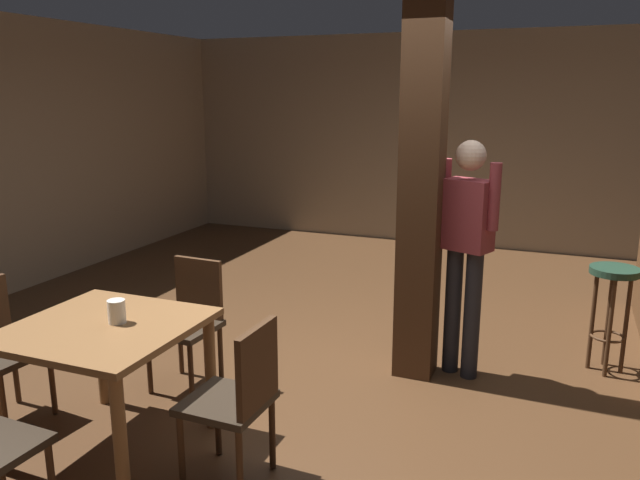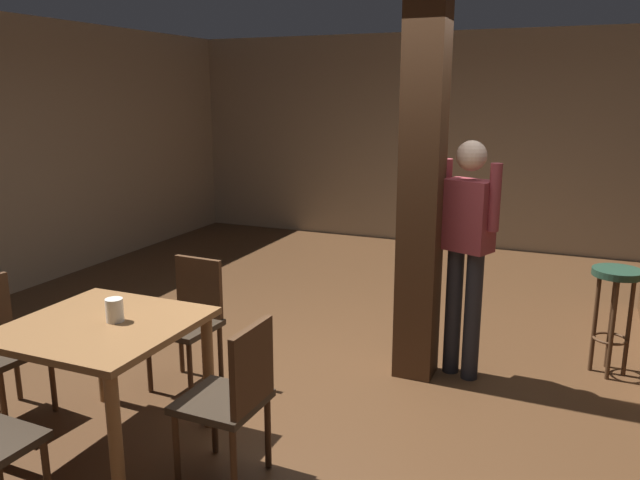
{
  "view_description": "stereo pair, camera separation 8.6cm",
  "coord_description": "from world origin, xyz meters",
  "px_view_note": "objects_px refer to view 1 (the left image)",
  "views": [
    {
      "loc": [
        1.3,
        -3.92,
        2.04
      ],
      "look_at": [
        -0.29,
        0.08,
        1.01
      ],
      "focal_mm": 35.0,
      "sensor_mm": 36.0,
      "label": 1
    },
    {
      "loc": [
        1.38,
        -3.89,
        2.04
      ],
      "look_at": [
        -0.29,
        0.08,
        1.01
      ],
      "focal_mm": 35.0,
      "sensor_mm": 36.0,
      "label": 2
    }
  ],
  "objects_px": {
    "dining_table": "(105,345)",
    "standing_person": "(466,242)",
    "bar_stool_near": "(612,294)",
    "chair_north": "(190,317)",
    "napkin_cup": "(117,311)",
    "chair_east": "(239,395)"
  },
  "relations": [
    {
      "from": "dining_table",
      "to": "standing_person",
      "type": "relative_size",
      "value": 0.57
    },
    {
      "from": "napkin_cup",
      "to": "chair_east",
      "type": "bearing_deg",
      "value": -4.71
    },
    {
      "from": "standing_person",
      "to": "bar_stool_near",
      "type": "distance_m",
      "value": 1.17
    },
    {
      "from": "napkin_cup",
      "to": "bar_stool_near",
      "type": "height_order",
      "value": "napkin_cup"
    },
    {
      "from": "chair_north",
      "to": "bar_stool_near",
      "type": "bearing_deg",
      "value": 25.75
    },
    {
      "from": "standing_person",
      "to": "dining_table",
      "type": "bearing_deg",
      "value": -134.53
    },
    {
      "from": "dining_table",
      "to": "bar_stool_near",
      "type": "bearing_deg",
      "value": 38.96
    },
    {
      "from": "chair_east",
      "to": "bar_stool_near",
      "type": "xyz_separation_m",
      "value": [
        1.87,
        2.23,
        0.09
      ]
    },
    {
      "from": "chair_north",
      "to": "standing_person",
      "type": "relative_size",
      "value": 0.52
    },
    {
      "from": "dining_table",
      "to": "standing_person",
      "type": "bearing_deg",
      "value": 45.47
    },
    {
      "from": "dining_table",
      "to": "standing_person",
      "type": "distance_m",
      "value": 2.49
    },
    {
      "from": "napkin_cup",
      "to": "bar_stool_near",
      "type": "distance_m",
      "value": 3.44
    },
    {
      "from": "standing_person",
      "to": "bar_stool_near",
      "type": "bearing_deg",
      "value": 24.3
    },
    {
      "from": "chair_east",
      "to": "napkin_cup",
      "type": "distance_m",
      "value": 0.87
    },
    {
      "from": "chair_east",
      "to": "bar_stool_near",
      "type": "distance_m",
      "value": 2.91
    },
    {
      "from": "dining_table",
      "to": "chair_north",
      "type": "bearing_deg",
      "value": 91.38
    },
    {
      "from": "chair_north",
      "to": "napkin_cup",
      "type": "height_order",
      "value": "napkin_cup"
    },
    {
      "from": "standing_person",
      "to": "chair_north",
      "type": "bearing_deg",
      "value": -153.43
    },
    {
      "from": "chair_north",
      "to": "napkin_cup",
      "type": "xyz_separation_m",
      "value": [
        0.08,
        -0.83,
        0.33
      ]
    },
    {
      "from": "chair_north",
      "to": "standing_person",
      "type": "height_order",
      "value": "standing_person"
    },
    {
      "from": "bar_stool_near",
      "to": "napkin_cup",
      "type": "bearing_deg",
      "value": -141.07
    },
    {
      "from": "dining_table",
      "to": "chair_east",
      "type": "distance_m",
      "value": 0.87
    }
  ]
}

